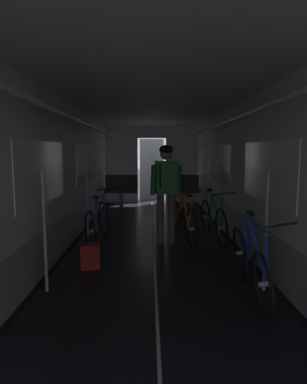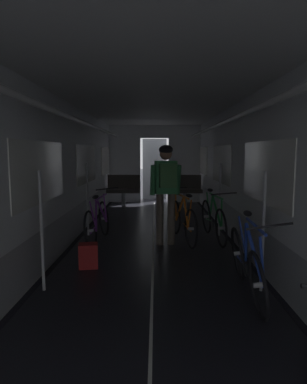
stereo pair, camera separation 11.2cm
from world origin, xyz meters
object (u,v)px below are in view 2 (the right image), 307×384
bicycle_purple (98,221)px  person_cyclist_aisle (166,184)px  bicycle_orange_in_aisle (183,220)px  bicycle_blue (247,263)px  bench_seat_far_left (124,188)px  bicycle_green (213,219)px  backpack_on_floor (88,256)px  bench_seat_far_right (185,188)px

bicycle_purple → person_cyclist_aisle: size_ratio=0.98×
bicycle_purple → bicycle_orange_in_aisle: (1.52, 0.13, 0.00)m
bicycle_blue → bicycle_purple: size_ratio=1.00×
bench_seat_far_left → bicycle_green: (2.00, -3.68, -0.18)m
bicycle_orange_in_aisle → backpack_on_floor: size_ratio=4.90×
bench_seat_far_left → bicycle_purple: size_ratio=0.58×
bench_seat_far_left → backpack_on_floor: size_ratio=2.89×
bicycle_blue → bicycle_purple: bearing=132.9°
bicycle_purple → bicycle_green: bearing=5.7°
person_cyclist_aisle → bicycle_orange_in_aisle: size_ratio=1.04×
bench_seat_far_right → bicycle_blue: 6.10m
bench_seat_far_left → bicycle_green: bench_seat_far_left is taller
person_cyclist_aisle → bicycle_orange_in_aisle: (0.32, 0.26, -0.69)m
bicycle_orange_in_aisle → bicycle_green: bearing=8.2°
bench_seat_far_left → bicycle_orange_in_aisle: 4.03m
bicycle_orange_in_aisle → bicycle_purple: bearing=-175.2°
bench_seat_far_right → bicycle_green: bench_seat_far_right is taller
bicycle_blue → person_cyclist_aisle: 2.34m
bicycle_purple → backpack_on_floor: size_ratio=4.98×
bench_seat_far_left → bench_seat_far_right: (1.80, 0.00, 0.00)m
person_cyclist_aisle → bicycle_orange_in_aisle: 0.80m
bench_seat_far_left → bicycle_orange_in_aisle: bearing=-69.1°
bicycle_purple → bench_seat_far_left: bearing=88.7°
person_cyclist_aisle → backpack_on_floor: size_ratio=5.09×
backpack_on_floor → person_cyclist_aisle: bearing=46.5°
bench_seat_far_left → bench_seat_far_right: size_ratio=1.00×
backpack_on_floor → bench_seat_far_right: bearing=70.9°
person_cyclist_aisle → bench_seat_far_left: bearing=105.5°
bench_seat_far_left → bicycle_blue: (1.97, -6.10, -0.19)m
bicycle_blue → backpack_on_floor: size_ratio=4.98×
person_cyclist_aisle → backpack_on_floor: (-1.12, -1.18, -0.90)m
bench_seat_far_right → bicycle_green: size_ratio=0.58×
backpack_on_floor → bicycle_blue: bearing=-24.5°
bench_seat_far_left → backpack_on_floor: 5.21m
bicycle_blue → bicycle_purple: bicycle_blue is taller
bicycle_purple → bicycle_blue: bearing=-47.1°
bench_seat_far_left → bench_seat_far_right: same height
bicycle_blue → backpack_on_floor: bearing=155.5°
bench_seat_far_left → person_cyclist_aisle: bearing=-74.5°
bicycle_blue → bicycle_green: bearing=89.2°
backpack_on_floor → bicycle_purple: bearing=93.9°
bicycle_orange_in_aisle → bench_seat_far_left: bearing=110.9°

